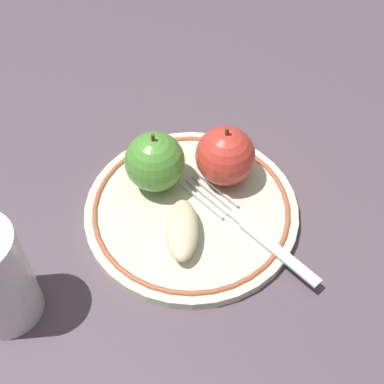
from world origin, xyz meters
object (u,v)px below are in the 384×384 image
object	(u,v)px
plate	(192,207)
apple_second_whole	(155,162)
apple_red_whole	(225,156)
apple_slice_front	(182,230)
fork	(253,230)

from	to	relation	value
plate	apple_second_whole	xyz separation A→B (m)	(-0.05, 0.02, 0.04)
apple_red_whole	apple_second_whole	distance (m)	0.08
plate	apple_slice_front	distance (m)	0.05
plate	apple_slice_front	size ratio (longest dim) A/B	3.08
apple_second_whole	fork	world-z (taller)	apple_second_whole
fork	plate	bearing A→B (deg)	17.12
apple_red_whole	fork	xyz separation A→B (m)	(0.04, -0.07, -0.03)
apple_red_whole	apple_second_whole	bearing A→B (deg)	-162.83
apple_slice_front	fork	distance (m)	0.08
apple_red_whole	apple_slice_front	bearing A→B (deg)	-108.13
apple_second_whole	apple_slice_front	size ratio (longest dim) A/B	0.98
apple_slice_front	fork	bearing A→B (deg)	-84.52
apple_second_whole	apple_slice_front	bearing A→B (deg)	-57.31
plate	fork	size ratio (longest dim) A/B	1.46
apple_red_whole	apple_second_whole	size ratio (longest dim) A/B	1.00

